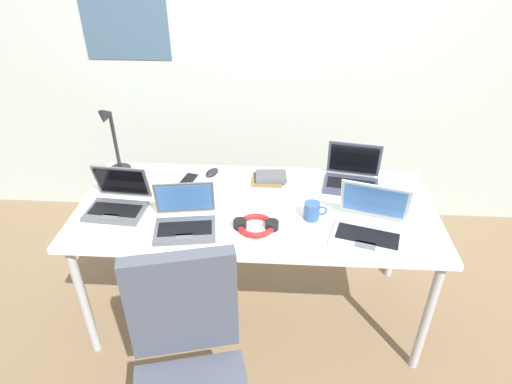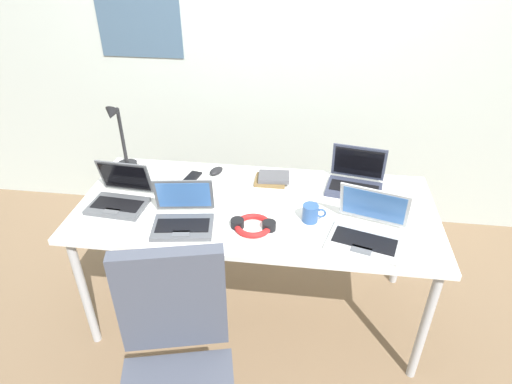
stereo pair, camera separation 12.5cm
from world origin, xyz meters
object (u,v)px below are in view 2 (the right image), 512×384
(coffee_mug, at_px, (311,213))
(book_stack, at_px, (272,179))
(desk_lamp, at_px, (120,138))
(laptop_far_corner, at_px, (183,217))
(laptop_center, at_px, (120,197))
(cell_phone, at_px, (192,178))
(laptop_front_right, at_px, (367,231))
(headphones, at_px, (253,225))
(laptop_by_keyboard, at_px, (355,181))
(pill_bottle, at_px, (141,168))
(computer_mouse, at_px, (216,171))

(coffee_mug, bearing_deg, book_stack, 123.28)
(desk_lamp, bearing_deg, laptop_far_corner, -44.93)
(laptop_center, distance_m, cell_phone, 0.42)
(desk_lamp, height_order, laptop_front_right, desk_lamp)
(laptop_center, relative_size, book_stack, 1.55)
(headphones, bearing_deg, laptop_by_keyboard, 40.66)
(laptop_far_corner, xyz_separation_m, coffee_mug, (0.60, 0.11, 0.00))
(cell_phone, xyz_separation_m, coffee_mug, (0.67, -0.31, 0.04))
(laptop_center, distance_m, pill_bottle, 0.31)
(pill_bottle, distance_m, coffee_mug, 1.01)
(laptop_front_right, distance_m, computer_mouse, 0.94)
(laptop_center, distance_m, coffee_mug, 0.96)
(laptop_by_keyboard, height_order, pill_bottle, laptop_by_keyboard)
(desk_lamp, distance_m, headphones, 0.95)
(computer_mouse, height_order, pill_bottle, pill_bottle)
(laptop_center, relative_size, pill_bottle, 3.73)
(headphones, bearing_deg, cell_phone, 134.62)
(laptop_front_right, relative_size, headphones, 1.78)
(laptop_by_keyboard, bearing_deg, book_stack, 179.86)
(laptop_center, xyz_separation_m, computer_mouse, (0.42, 0.36, -0.03))
(desk_lamp, bearing_deg, pill_bottle, -20.43)
(laptop_center, height_order, headphones, laptop_center)
(book_stack, bearing_deg, desk_lamp, 177.31)
(laptop_by_keyboard, bearing_deg, headphones, -139.34)
(headphones, bearing_deg, laptop_center, 170.64)
(laptop_front_right, xyz_separation_m, cell_phone, (-0.92, 0.42, -0.04))
(laptop_front_right, bearing_deg, laptop_by_keyboard, 93.50)
(laptop_center, distance_m, laptop_far_corner, 0.39)
(coffee_mug, bearing_deg, laptop_center, 178.70)
(computer_mouse, height_order, coffee_mug, coffee_mug)
(cell_phone, height_order, pill_bottle, pill_bottle)
(laptop_front_right, distance_m, headphones, 0.52)
(coffee_mug, bearing_deg, cell_phone, 154.79)
(pill_bottle, bearing_deg, laptop_far_corner, -50.29)
(cell_phone, bearing_deg, pill_bottle, -169.75)
(desk_lamp, relative_size, laptop_far_corner, 1.28)
(headphones, bearing_deg, computer_mouse, 120.02)
(laptop_by_keyboard, relative_size, laptop_front_right, 0.84)
(laptop_far_corner, relative_size, headphones, 1.46)
(laptop_by_keyboard, xyz_separation_m, laptop_far_corner, (-0.82, -0.44, -0.00))
(laptop_by_keyboard, xyz_separation_m, coffee_mug, (-0.23, -0.33, 0.00))
(cell_phone, bearing_deg, laptop_by_keyboard, 14.18)
(desk_lamp, xyz_separation_m, book_stack, (0.86, -0.04, -0.17))
(laptop_front_right, relative_size, laptop_far_corner, 1.21)
(laptop_far_corner, height_order, book_stack, laptop_far_corner)
(laptop_by_keyboard, distance_m, computer_mouse, 0.77)
(headphones, distance_m, pill_bottle, 0.81)
(laptop_by_keyboard, height_order, laptop_front_right, laptop_front_right)
(cell_phone, relative_size, coffee_mug, 1.20)
(laptop_by_keyboard, bearing_deg, laptop_center, -165.42)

